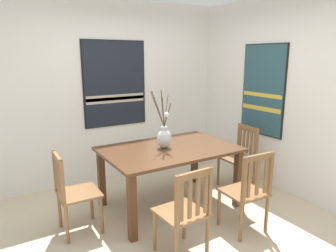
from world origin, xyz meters
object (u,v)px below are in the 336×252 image
object	(u,v)px
chair_3	(247,191)
chair_0	(185,211)
chair_2	(240,155)
painting_on_back_wall	(115,84)
chair_1	(73,191)
painting_on_side_wall	(263,90)
centerpiece_vase	(164,137)
dining_table	(169,156)

from	to	relation	value
chair_3	chair_0	bearing A→B (deg)	-178.50
chair_2	painting_on_back_wall	xyz separation A→B (m)	(-1.36, 1.31, 0.99)
chair_1	painting_on_side_wall	distance (m)	2.94
painting_on_side_wall	centerpiece_vase	bearing A→B (deg)	179.32
chair_1	painting_on_back_wall	world-z (taller)	painting_on_back_wall
dining_table	chair_2	distance (m)	1.21
chair_0	painting_on_side_wall	xyz separation A→B (m)	(2.03, 0.96, 0.91)
chair_1	painting_on_back_wall	distance (m)	1.92
chair_0	chair_3	world-z (taller)	chair_3
centerpiece_vase	chair_0	bearing A→B (deg)	-110.41
chair_2	painting_on_side_wall	bearing A→B (deg)	2.22
centerpiece_vase	painting_on_back_wall	world-z (taller)	painting_on_back_wall
centerpiece_vase	chair_2	xyz separation A→B (m)	(1.26, -0.04, -0.44)
chair_0	chair_1	size ratio (longest dim) A/B	1.01
chair_0	painting_on_back_wall	distance (m)	2.47
dining_table	centerpiece_vase	distance (m)	0.26
centerpiece_vase	chair_3	xyz separation A→B (m)	(0.45, -0.96, -0.44)
centerpiece_vase	chair_0	xyz separation A→B (m)	(-0.37, -0.98, -0.44)
chair_0	chair_2	distance (m)	1.88
chair_2	centerpiece_vase	bearing A→B (deg)	178.37
dining_table	chair_1	size ratio (longest dim) A/B	1.81
centerpiece_vase	painting_on_side_wall	bearing A→B (deg)	-0.68
painting_on_back_wall	painting_on_side_wall	size ratio (longest dim) A/B	0.97
chair_2	chair_3	distance (m)	1.23
chair_3	painting_on_side_wall	bearing A→B (deg)	37.89
chair_0	chair_1	world-z (taller)	chair_0
chair_0	painting_on_side_wall	bearing A→B (deg)	25.39
chair_2	chair_3	size ratio (longest dim) A/B	0.97
chair_1	painting_on_back_wall	bearing A→B (deg)	51.36
chair_1	chair_3	distance (m)	1.85
chair_1	chair_2	xyz separation A→B (m)	(2.39, -0.02, -0.00)
chair_3	painting_on_side_wall	size ratio (longest dim) A/B	0.70
centerpiece_vase	chair_1	xyz separation A→B (m)	(-1.13, -0.01, -0.44)
centerpiece_vase	painting_on_back_wall	distance (m)	1.39
centerpiece_vase	chair_1	world-z (taller)	centerpiece_vase
centerpiece_vase	painting_on_back_wall	xyz separation A→B (m)	(-0.11, 1.27, 0.55)
painting_on_side_wall	painting_on_back_wall	bearing A→B (deg)	143.94
centerpiece_vase	chair_3	size ratio (longest dim) A/B	0.78
chair_2	painting_on_back_wall	bearing A→B (deg)	136.23
chair_1	chair_3	bearing A→B (deg)	-30.84
dining_table	painting_on_side_wall	world-z (taller)	painting_on_side_wall
chair_1	painting_on_side_wall	xyz separation A→B (m)	(2.80, -0.01, 0.91)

